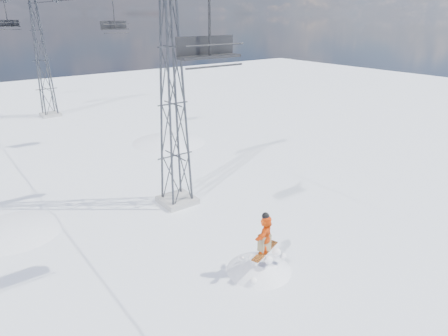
{
  "coord_description": "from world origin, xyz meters",
  "views": [
    {
      "loc": [
        -9.09,
        -9.35,
        9.71
      ],
      "look_at": [
        0.55,
        3.4,
        3.52
      ],
      "focal_mm": 32.0,
      "sensor_mm": 36.0,
      "label": 1
    }
  ],
  "objects_px": {
    "lift_tower_near": "(173,104)",
    "lift_chair_near": "(208,49)",
    "lift_tower_far": "(42,61)",
    "snowboarder_jump": "(258,303)"
  },
  "relations": [
    {
      "from": "lift_tower_near",
      "to": "lift_tower_far",
      "type": "height_order",
      "value": "same"
    },
    {
      "from": "lift_tower_far",
      "to": "lift_chair_near",
      "type": "height_order",
      "value": "lift_tower_far"
    },
    {
      "from": "lift_tower_far",
      "to": "snowboarder_jump",
      "type": "distance_m",
      "value": 33.13
    },
    {
      "from": "lift_tower_near",
      "to": "snowboarder_jump",
      "type": "distance_m",
      "value": 10.25
    },
    {
      "from": "lift_chair_near",
      "to": "lift_tower_far",
      "type": "bearing_deg",
      "value": 85.98
    },
    {
      "from": "lift_tower_near",
      "to": "lift_chair_near",
      "type": "bearing_deg",
      "value": -109.14
    },
    {
      "from": "lift_tower_near",
      "to": "snowboarder_jump",
      "type": "relative_size",
      "value": 1.71
    },
    {
      "from": "lift_tower_near",
      "to": "snowboarder_jump",
      "type": "height_order",
      "value": "lift_tower_near"
    },
    {
      "from": "lift_tower_near",
      "to": "lift_tower_far",
      "type": "relative_size",
      "value": 1.0
    },
    {
      "from": "lift_tower_near",
      "to": "lift_chair_near",
      "type": "height_order",
      "value": "lift_tower_near"
    }
  ]
}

